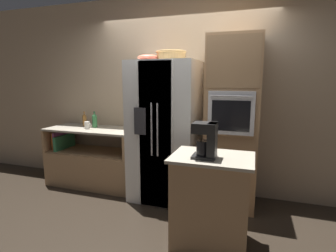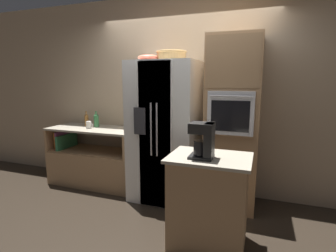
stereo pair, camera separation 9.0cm
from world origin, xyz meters
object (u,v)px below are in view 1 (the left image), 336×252
object	(u,v)px
bottle_tall	(95,120)
mug	(87,125)
wall_oven	(233,123)
coffee_maker	(207,139)
refrigerator	(165,131)
wicker_basket	(171,55)
fruit_bowl	(148,58)
bottle_short	(85,120)

from	to	relation	value
bottle_tall	mug	distance (m)	0.16
wall_oven	bottle_tall	distance (m)	2.09
mug	coffee_maker	bearing A→B (deg)	-26.18
refrigerator	coffee_maker	distance (m)	1.23
wall_oven	bottle_tall	size ratio (longest dim) A/B	8.63
wall_oven	wicker_basket	size ratio (longest dim) A/B	5.47
refrigerator	wicker_basket	distance (m)	1.00
bottle_tall	coffee_maker	size ratio (longest dim) A/B	0.76
coffee_maker	refrigerator	bearing A→B (deg)	127.45
refrigerator	mug	world-z (taller)	refrigerator
mug	coffee_maker	size ratio (longest dim) A/B	0.35
wall_oven	fruit_bowl	distance (m)	1.37
wicker_basket	mug	world-z (taller)	wicker_basket
refrigerator	bottle_tall	distance (m)	1.21
fruit_bowl	bottle_short	world-z (taller)	fruit_bowl
refrigerator	wicker_basket	size ratio (longest dim) A/B	4.75
bottle_tall	bottle_short	bearing A→B (deg)	172.56
wall_oven	fruit_bowl	bearing A→B (deg)	-172.42
bottle_short	mug	bearing A→B (deg)	-45.33
bottle_short	coffee_maker	bearing A→B (deg)	-28.02
refrigerator	mug	size ratio (longest dim) A/B	16.32
refrigerator	bottle_short	world-z (taller)	refrigerator
wall_oven	mug	distance (m)	2.13
bottle_short	mug	distance (m)	0.24
refrigerator	wicker_basket	world-z (taller)	wicker_basket
wicker_basket	mug	size ratio (longest dim) A/B	3.44
wicker_basket	coffee_maker	xyz separation A→B (m)	(0.66, -0.99, -0.84)
wall_oven	wicker_basket	world-z (taller)	wall_oven
wicker_basket	coffee_maker	distance (m)	1.46
fruit_bowl	bottle_short	size ratio (longest dim) A/B	1.17
fruit_bowl	bottle_tall	xyz separation A→B (m)	(-1.00, 0.23, -0.90)
wicker_basket	fruit_bowl	bearing A→B (deg)	-160.66
fruit_bowl	mug	size ratio (longest dim) A/B	2.44
refrigerator	mug	distance (m)	1.24
refrigerator	bottle_short	bearing A→B (deg)	172.92
wicker_basket	bottle_short	world-z (taller)	wicker_basket
refrigerator	bottle_tall	xyz separation A→B (m)	(-1.20, 0.15, 0.07)
mug	coffee_maker	distance (m)	2.21
fruit_bowl	wicker_basket	bearing A→B (deg)	19.34
mug	bottle_tall	bearing A→B (deg)	75.74
refrigerator	bottle_tall	bearing A→B (deg)	172.99
fruit_bowl	coffee_maker	size ratio (longest dim) A/B	0.85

